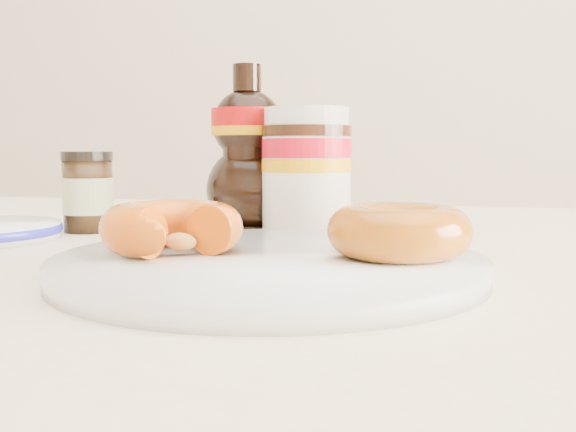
% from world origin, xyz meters
% --- Properties ---
extents(dining_table, '(1.40, 0.90, 0.75)m').
position_xyz_m(dining_table, '(0.00, 0.10, 0.67)').
color(dining_table, '#FDEDC0').
rests_on(dining_table, ground).
extents(plate, '(0.28, 0.28, 0.01)m').
position_xyz_m(plate, '(0.05, -0.05, 0.76)').
color(plate, white).
rests_on(plate, dining_table).
extents(donut_bitten, '(0.11, 0.11, 0.03)m').
position_xyz_m(donut_bitten, '(-0.01, -0.06, 0.78)').
color(donut_bitten, '#D3690C').
rests_on(donut_bitten, plate).
extents(donut_whole, '(0.11, 0.11, 0.03)m').
position_xyz_m(donut_whole, '(0.14, -0.04, 0.78)').
color(donut_whole, '#8C5709').
rests_on(donut_whole, plate).
extents(nutella_jar, '(0.09, 0.09, 0.12)m').
position_xyz_m(nutella_jar, '(0.03, 0.16, 0.82)').
color(nutella_jar, white).
rests_on(nutella_jar, dining_table).
extents(syrup_bottle, '(0.09, 0.08, 0.17)m').
position_xyz_m(syrup_bottle, '(-0.04, 0.18, 0.84)').
color(syrup_bottle, black).
rests_on(syrup_bottle, dining_table).
extents(dark_jar, '(0.05, 0.05, 0.08)m').
position_xyz_m(dark_jar, '(-0.19, 0.13, 0.79)').
color(dark_jar, black).
rests_on(dark_jar, dining_table).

